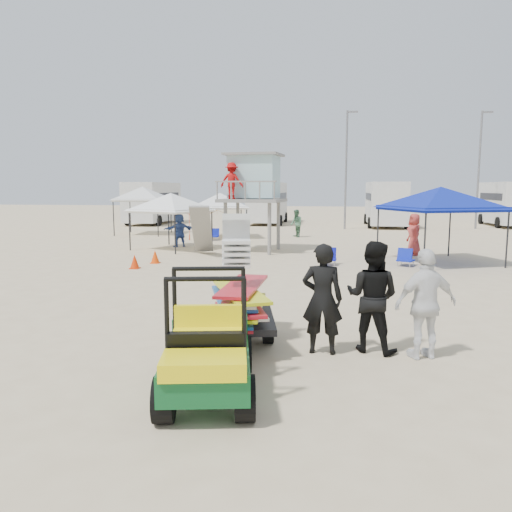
# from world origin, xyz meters

# --- Properties ---
(ground) EXTENTS (140.00, 140.00, 0.00)m
(ground) POSITION_xyz_m (0.00, 0.00, 0.00)
(ground) COLOR beige
(ground) RESTS_ON ground
(utility_cart) EXTENTS (1.51, 2.40, 1.70)m
(utility_cart) POSITION_xyz_m (0.54, -1.69, 0.79)
(utility_cart) COLOR #0C4F22
(utility_cart) RESTS_ON ground
(surf_trailer) EXTENTS (1.56, 2.40, 2.09)m
(surf_trailer) POSITION_xyz_m (0.55, 0.64, 0.85)
(surf_trailer) COLOR black
(surf_trailer) RESTS_ON ground
(man_left) EXTENTS (0.71, 0.47, 1.91)m
(man_left) POSITION_xyz_m (2.06, 0.34, 0.95)
(man_left) COLOR black
(man_left) RESTS_ON ground
(man_mid) EXTENTS (1.14, 1.02, 1.94)m
(man_mid) POSITION_xyz_m (2.91, 0.59, 0.97)
(man_mid) COLOR black
(man_mid) RESTS_ON ground
(man_right) EXTENTS (1.17, 0.81, 1.85)m
(man_right) POSITION_xyz_m (3.76, 0.34, 0.93)
(man_right) COLOR white
(man_right) RESTS_ON ground
(lifeguard_tower) EXTENTS (2.87, 2.87, 4.25)m
(lifeguard_tower) POSITION_xyz_m (-1.42, 14.03, 3.16)
(lifeguard_tower) COLOR gray
(lifeguard_tower) RESTS_ON ground
(canopy_blue) EXTENTS (4.53, 4.53, 3.28)m
(canopy_blue) POSITION_xyz_m (6.15, 11.50, 2.73)
(canopy_blue) COLOR black
(canopy_blue) RESTS_ON ground
(canopy_white_a) EXTENTS (3.70, 3.70, 3.00)m
(canopy_white_a) POSITION_xyz_m (-5.21, 14.16, 2.45)
(canopy_white_a) COLOR black
(canopy_white_a) RESTS_ON ground
(canopy_white_b) EXTENTS (2.96, 2.96, 3.31)m
(canopy_white_b) POSITION_xyz_m (-9.33, 21.17, 2.76)
(canopy_white_b) COLOR black
(canopy_white_b) RESTS_ON ground
(canopy_white_c) EXTENTS (3.58, 3.58, 2.95)m
(canopy_white_c) POSITION_xyz_m (-4.18, 19.82, 2.40)
(canopy_white_c) COLOR black
(canopy_white_c) RESTS_ON ground
(umbrella_a) EXTENTS (2.52, 2.54, 1.83)m
(umbrella_a) POSITION_xyz_m (-5.51, 18.09, 0.91)
(umbrella_a) COLOR red
(umbrella_a) RESTS_ON ground
(umbrella_b) EXTENTS (2.67, 2.66, 1.73)m
(umbrella_b) POSITION_xyz_m (-4.92, 19.92, 0.87)
(umbrella_b) COLOR orange
(umbrella_b) RESTS_ON ground
(cone_near) EXTENTS (0.34, 0.34, 0.50)m
(cone_near) POSITION_xyz_m (-4.69, 8.48, 0.25)
(cone_near) COLOR red
(cone_near) RESTS_ON ground
(cone_far) EXTENTS (0.34, 0.34, 0.50)m
(cone_far) POSITION_xyz_m (-4.43, 9.81, 0.25)
(cone_far) COLOR #EF4207
(cone_far) RESTS_ON ground
(beach_chair_a) EXTENTS (0.56, 0.60, 0.64)m
(beach_chair_a) POSITION_xyz_m (-4.22, 18.34, 0.31)
(beach_chair_a) COLOR #0F1CA5
(beach_chair_a) RESTS_ON ground
(beach_chair_b) EXTENTS (0.58, 0.62, 0.64)m
(beach_chair_b) POSITION_xyz_m (2.08, 10.41, 0.31)
(beach_chair_b) COLOR #0D1193
(beach_chair_b) RESTS_ON ground
(beach_chair_c) EXTENTS (0.70, 0.78, 0.64)m
(beach_chair_c) POSITION_xyz_m (4.85, 10.61, 0.31)
(beach_chair_c) COLOR #1022B5
(beach_chair_c) RESTS_ON ground
(rv_far_left) EXTENTS (2.64, 6.80, 3.25)m
(rv_far_left) POSITION_xyz_m (-12.00, 29.99, 1.80)
(rv_far_left) COLOR silver
(rv_far_left) RESTS_ON ground
(rv_mid_left) EXTENTS (2.65, 6.50, 3.25)m
(rv_mid_left) POSITION_xyz_m (-3.00, 31.49, 1.80)
(rv_mid_left) COLOR silver
(rv_mid_left) RESTS_ON ground
(rv_mid_right) EXTENTS (2.64, 7.00, 3.25)m
(rv_mid_right) POSITION_xyz_m (6.00, 29.99, 1.80)
(rv_mid_right) COLOR silver
(rv_mid_right) RESTS_ON ground
(rv_far_right) EXTENTS (2.64, 6.60, 3.25)m
(rv_far_right) POSITION_xyz_m (15.00, 31.49, 1.80)
(rv_far_right) COLOR silver
(rv_far_right) RESTS_ON ground
(light_pole_left) EXTENTS (0.14, 0.14, 8.00)m
(light_pole_left) POSITION_xyz_m (3.00, 27.00, 4.00)
(light_pole_left) COLOR slate
(light_pole_left) RESTS_ON ground
(light_pole_right) EXTENTS (0.14, 0.14, 8.00)m
(light_pole_right) POSITION_xyz_m (12.00, 28.50, 4.00)
(light_pole_right) COLOR slate
(light_pole_right) RESTS_ON ground
(distant_beachgoers) EXTENTS (11.87, 8.00, 1.77)m
(distant_beachgoers) POSITION_xyz_m (-0.35, 16.22, 0.83)
(distant_beachgoers) COLOR #467454
(distant_beachgoers) RESTS_ON ground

